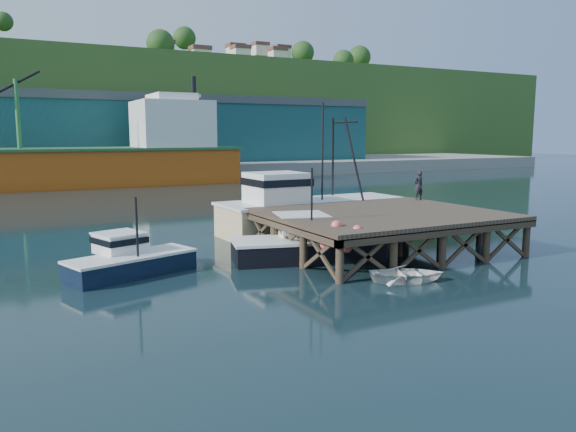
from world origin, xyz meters
TOP-DOWN VIEW (x-y plane):
  - ground at (0.00, 0.00)m, footprint 300.00×300.00m
  - wharf at (5.50, -0.19)m, footprint 12.00×10.00m
  - far_quay at (0.00, 70.00)m, footprint 160.00×40.00m
  - warehouse_mid at (0.00, 65.00)m, footprint 28.00×16.00m
  - warehouse_right at (30.00, 65.00)m, footprint 30.00×16.00m
  - cargo_ship at (-8.46, 48.00)m, footprint 55.50×10.00m
  - hillside at (0.00, 100.00)m, footprint 220.00×50.00m
  - boat_navy at (-7.75, 1.03)m, footprint 6.07×4.04m
  - boat_black at (0.92, 0.14)m, footprint 8.01×6.64m
  - trawler at (4.86, 6.50)m, footprint 12.41×4.72m
  - dinghy at (2.51, -5.80)m, footprint 3.83×3.40m
  - dockworker at (10.90, 3.35)m, footprint 0.69×0.47m

SIDE VIEW (x-z plane):
  - ground at x=0.00m, z-range 0.00..0.00m
  - dinghy at x=2.51m, z-range 0.00..0.66m
  - boat_navy at x=-7.75m, z-range -1.07..2.51m
  - boat_black at x=0.92m, z-range -1.48..3.19m
  - far_quay at x=0.00m, z-range 0.00..2.00m
  - trawler at x=4.86m, z-range -2.42..5.81m
  - wharf at x=5.50m, z-range 0.63..3.25m
  - dockworker at x=10.90m, z-range 2.12..3.98m
  - cargo_ship at x=-8.46m, z-range -3.56..10.19m
  - warehouse_mid at x=0.00m, z-range 2.00..11.00m
  - warehouse_right at x=30.00m, z-range 2.00..11.00m
  - hillside at x=0.00m, z-range 0.00..22.00m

